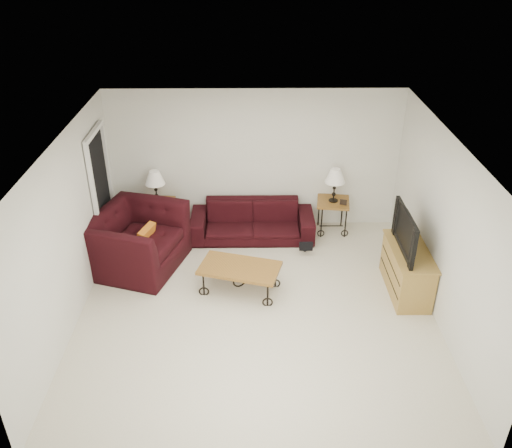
{
  "coord_description": "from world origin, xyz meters",
  "views": [
    {
      "loc": [
        -0.08,
        -6.12,
        4.87
      ],
      "look_at": [
        0.0,
        0.7,
        1.0
      ],
      "focal_mm": 37.68,
      "sensor_mm": 36.0,
      "label": 1
    }
  ],
  "objects_px": {
    "sofa": "(252,221)",
    "side_table_left": "(159,217)",
    "coffee_table": "(240,279)",
    "backpack": "(305,240)",
    "lamp_left": "(156,187)",
    "armchair": "(137,240)",
    "tv_stand": "(407,270)",
    "lamp_right": "(334,185)",
    "television": "(412,232)",
    "side_table_right": "(332,216)"
  },
  "relations": [
    {
      "from": "lamp_left",
      "to": "armchair",
      "type": "distance_m",
      "value": 1.16
    },
    {
      "from": "tv_stand",
      "to": "backpack",
      "type": "bearing_deg",
      "value": 142.06
    },
    {
      "from": "sofa",
      "to": "television",
      "type": "xyz_separation_m",
      "value": [
        2.26,
        -1.6,
        0.71
      ]
    },
    {
      "from": "side_table_left",
      "to": "television",
      "type": "xyz_separation_m",
      "value": [
        3.91,
        -1.78,
        0.73
      ]
    },
    {
      "from": "armchair",
      "to": "coffee_table",
      "type": "bearing_deg",
      "value": -95.65
    },
    {
      "from": "sofa",
      "to": "side_table_right",
      "type": "relative_size",
      "value": 3.52
    },
    {
      "from": "side_table_left",
      "to": "coffee_table",
      "type": "bearing_deg",
      "value": -50.54
    },
    {
      "from": "lamp_left",
      "to": "coffee_table",
      "type": "xyz_separation_m",
      "value": [
        1.46,
        -1.77,
        -0.67
      ]
    },
    {
      "from": "sofa",
      "to": "lamp_right",
      "type": "relative_size",
      "value": 3.52
    },
    {
      "from": "coffee_table",
      "to": "sofa",
      "type": "bearing_deg",
      "value": 83.06
    },
    {
      "from": "lamp_right",
      "to": "backpack",
      "type": "bearing_deg",
      "value": -127.4
    },
    {
      "from": "side_table_right",
      "to": "armchair",
      "type": "distance_m",
      "value": 3.41
    },
    {
      "from": "side_table_left",
      "to": "backpack",
      "type": "distance_m",
      "value": 2.63
    },
    {
      "from": "lamp_right",
      "to": "sofa",
      "type": "bearing_deg",
      "value": -172.74
    },
    {
      "from": "side_table_right",
      "to": "lamp_right",
      "type": "distance_m",
      "value": 0.6
    },
    {
      "from": "side_table_left",
      "to": "side_table_right",
      "type": "distance_m",
      "value": 3.07
    },
    {
      "from": "coffee_table",
      "to": "tv_stand",
      "type": "xyz_separation_m",
      "value": [
        2.47,
        -0.01,
        0.14
      ]
    },
    {
      "from": "armchair",
      "to": "tv_stand",
      "type": "relative_size",
      "value": 1.21
    },
    {
      "from": "lamp_right",
      "to": "coffee_table",
      "type": "height_order",
      "value": "lamp_right"
    },
    {
      "from": "coffee_table",
      "to": "armchair",
      "type": "xyz_separation_m",
      "value": [
        -1.63,
        0.71,
        0.25
      ]
    },
    {
      "from": "lamp_right",
      "to": "tv_stand",
      "type": "distance_m",
      "value": 2.06
    },
    {
      "from": "side_table_left",
      "to": "television",
      "type": "relative_size",
      "value": 0.56
    },
    {
      "from": "lamp_right",
      "to": "television",
      "type": "bearing_deg",
      "value": -64.63
    },
    {
      "from": "lamp_left",
      "to": "backpack",
      "type": "distance_m",
      "value": 2.71
    },
    {
      "from": "lamp_right",
      "to": "backpack",
      "type": "xyz_separation_m",
      "value": [
        -0.53,
        -0.69,
        -0.68
      ]
    },
    {
      "from": "lamp_left",
      "to": "lamp_right",
      "type": "distance_m",
      "value": 3.07
    },
    {
      "from": "side_table_left",
      "to": "tv_stand",
      "type": "distance_m",
      "value": 4.32
    },
    {
      "from": "coffee_table",
      "to": "television",
      "type": "bearing_deg",
      "value": -0.24
    },
    {
      "from": "coffee_table",
      "to": "television",
      "type": "height_order",
      "value": "television"
    },
    {
      "from": "sofa",
      "to": "armchair",
      "type": "bearing_deg",
      "value": -154.15
    },
    {
      "from": "lamp_left",
      "to": "lamp_right",
      "type": "relative_size",
      "value": 0.98
    },
    {
      "from": "coffee_table",
      "to": "backpack",
      "type": "relative_size",
      "value": 2.62
    },
    {
      "from": "sofa",
      "to": "lamp_left",
      "type": "relative_size",
      "value": 3.59
    },
    {
      "from": "sofa",
      "to": "side_table_left",
      "type": "xyz_separation_m",
      "value": [
        -1.65,
        0.18,
        -0.01
      ]
    },
    {
      "from": "side_table_left",
      "to": "tv_stand",
      "type": "relative_size",
      "value": 0.5
    },
    {
      "from": "tv_stand",
      "to": "lamp_right",
      "type": "bearing_deg",
      "value": 115.9
    },
    {
      "from": "lamp_left",
      "to": "armchair",
      "type": "bearing_deg",
      "value": -99.18
    },
    {
      "from": "side_table_left",
      "to": "lamp_left",
      "type": "distance_m",
      "value": 0.59
    },
    {
      "from": "lamp_left",
      "to": "backpack",
      "type": "relative_size",
      "value": 1.34
    },
    {
      "from": "backpack",
      "to": "lamp_left",
      "type": "bearing_deg",
      "value": 143.97
    },
    {
      "from": "side_table_left",
      "to": "lamp_right",
      "type": "bearing_deg",
      "value": -0.0
    },
    {
      "from": "coffee_table",
      "to": "tv_stand",
      "type": "height_order",
      "value": "tv_stand"
    },
    {
      "from": "side_table_right",
      "to": "television",
      "type": "distance_m",
      "value": 2.1
    },
    {
      "from": "side_table_left",
      "to": "lamp_right",
      "type": "xyz_separation_m",
      "value": [
        3.07,
        -0.0,
        0.61
      ]
    },
    {
      "from": "lamp_right",
      "to": "side_table_right",
      "type": "bearing_deg",
      "value": 0.0
    },
    {
      "from": "side_table_left",
      "to": "coffee_table",
      "type": "xyz_separation_m",
      "value": [
        1.46,
        -1.77,
        -0.08
      ]
    },
    {
      "from": "lamp_left",
      "to": "tv_stand",
      "type": "xyz_separation_m",
      "value": [
        3.93,
        -1.78,
        -0.53
      ]
    },
    {
      "from": "sofa",
      "to": "lamp_right",
      "type": "distance_m",
      "value": 1.54
    },
    {
      "from": "sofa",
      "to": "lamp_right",
      "type": "xyz_separation_m",
      "value": [
        1.41,
        0.18,
        0.59
      ]
    },
    {
      "from": "lamp_left",
      "to": "armchair",
      "type": "relative_size",
      "value": 0.41
    }
  ]
}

